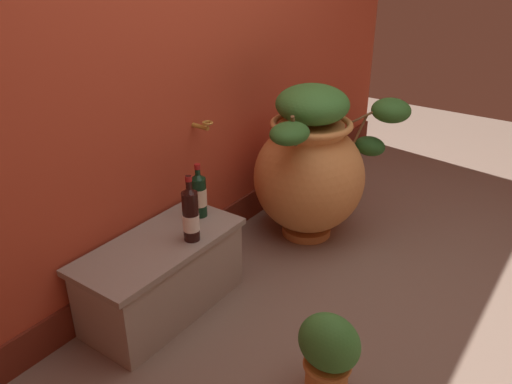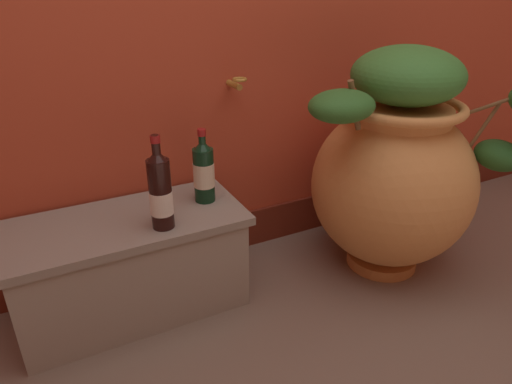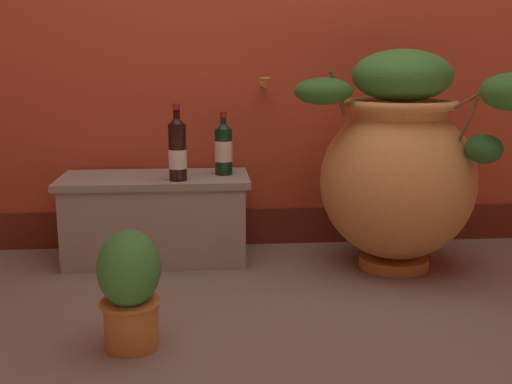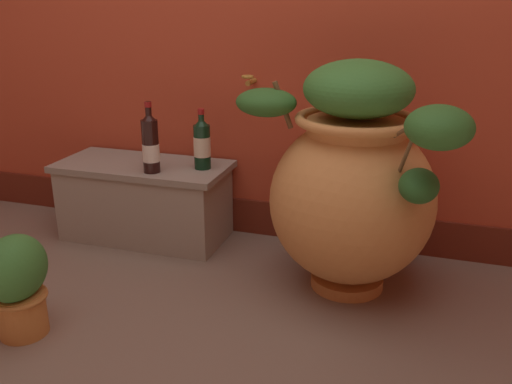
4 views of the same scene
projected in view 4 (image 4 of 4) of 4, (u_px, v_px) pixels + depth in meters
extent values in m
plane|color=#7A6656|center=(170.00, 363.00, 1.85)|extent=(7.00, 7.00, 0.00)
cube|color=maroon|center=(266.00, 218.00, 2.80)|extent=(4.40, 0.02, 0.18)
cylinder|color=#B28433|center=(251.00, 82.00, 2.55)|extent=(0.02, 0.10, 0.02)
torus|color=#B28433|center=(248.00, 77.00, 2.50)|extent=(0.06, 0.06, 0.01)
cylinder|color=#D68E4C|center=(347.00, 280.00, 2.33)|extent=(0.30, 0.30, 0.05)
ellipsoid|color=#D68E4C|center=(352.00, 201.00, 2.21)|extent=(0.65, 0.65, 0.66)
cylinder|color=#D68E4C|center=(356.00, 132.00, 2.12)|extent=(0.37, 0.37, 0.09)
torus|color=#D68E4C|center=(357.00, 120.00, 2.10)|extent=(0.47, 0.47, 0.04)
cylinder|color=brown|center=(283.00, 105.00, 2.12)|extent=(0.08, 0.03, 0.18)
ellipsoid|color=#2D6628|center=(266.00, 102.00, 2.12)|extent=(0.24, 0.19, 0.11)
cylinder|color=brown|center=(407.00, 152.00, 1.88)|extent=(0.06, 0.07, 0.20)
ellipsoid|color=#235623|center=(419.00, 186.00, 1.86)|extent=(0.13, 0.18, 0.11)
cylinder|color=brown|center=(414.00, 124.00, 1.80)|extent=(0.15, 0.23, 0.16)
ellipsoid|color=#2D6628|center=(439.00, 127.00, 1.69)|extent=(0.21, 0.22, 0.14)
ellipsoid|color=#387A33|center=(358.00, 89.00, 2.07)|extent=(0.41, 0.41, 0.21)
cube|color=#9E9384|center=(145.00, 200.00, 2.75)|extent=(0.78, 0.36, 0.38)
cube|color=gray|center=(143.00, 166.00, 2.69)|extent=(0.82, 0.39, 0.03)
cylinder|color=black|center=(202.00, 147.00, 2.58)|extent=(0.08, 0.08, 0.20)
cone|color=black|center=(201.00, 122.00, 2.54)|extent=(0.08, 0.08, 0.04)
cylinder|color=black|center=(201.00, 117.00, 2.53)|extent=(0.03, 0.03, 0.07)
cylinder|color=maroon|center=(201.00, 112.00, 2.52)|extent=(0.03, 0.03, 0.02)
cylinder|color=beige|center=(202.00, 146.00, 2.58)|extent=(0.08, 0.08, 0.09)
cylinder|color=black|center=(151.00, 146.00, 2.52)|extent=(0.07, 0.07, 0.24)
cone|color=black|center=(149.00, 117.00, 2.47)|extent=(0.07, 0.07, 0.04)
cylinder|color=black|center=(148.00, 111.00, 2.46)|extent=(0.03, 0.03, 0.08)
cylinder|color=maroon|center=(148.00, 104.00, 2.45)|extent=(0.03, 0.03, 0.02)
cylinder|color=white|center=(151.00, 152.00, 2.53)|extent=(0.08, 0.08, 0.08)
cylinder|color=#CC7F3D|center=(22.00, 313.00, 1.99)|extent=(0.17, 0.17, 0.16)
torus|color=#BB7538|center=(19.00, 297.00, 1.96)|extent=(0.19, 0.19, 0.02)
ellipsoid|color=#387A33|center=(15.00, 268.00, 1.93)|extent=(0.19, 0.25, 0.24)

